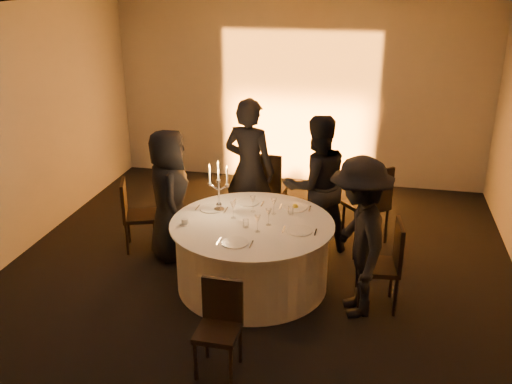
% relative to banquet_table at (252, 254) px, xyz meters
% --- Properties ---
extents(floor, '(7.00, 7.00, 0.00)m').
position_rel_banquet_table_xyz_m(floor, '(0.00, 0.00, -0.38)').
color(floor, black).
rests_on(floor, ground).
extents(ceiling, '(7.00, 7.00, 0.00)m').
position_rel_banquet_table_xyz_m(ceiling, '(0.00, 0.00, 2.62)').
color(ceiling, silver).
rests_on(ceiling, wall_back).
extents(wall_back, '(7.00, 0.00, 7.00)m').
position_rel_banquet_table_xyz_m(wall_back, '(0.00, 3.50, 1.12)').
color(wall_back, beige).
rests_on(wall_back, floor).
extents(wall_front, '(7.00, 0.00, 7.00)m').
position_rel_banquet_table_xyz_m(wall_front, '(0.00, -3.50, 1.12)').
color(wall_front, beige).
rests_on(wall_front, floor).
extents(uplighter_fixture, '(0.25, 0.12, 0.10)m').
position_rel_banquet_table_xyz_m(uplighter_fixture, '(0.00, 3.20, -0.33)').
color(uplighter_fixture, black).
rests_on(uplighter_fixture, floor).
extents(banquet_table, '(1.80, 1.80, 0.77)m').
position_rel_banquet_table_xyz_m(banquet_table, '(0.00, 0.00, 0.00)').
color(banquet_table, black).
rests_on(banquet_table, floor).
extents(chair_left, '(0.52, 0.52, 0.92)m').
position_rel_banquet_table_xyz_m(chair_left, '(-1.65, 0.56, 0.13)').
color(chair_left, black).
rests_on(chair_left, floor).
extents(chair_back_left, '(0.51, 0.51, 1.07)m').
position_rel_banquet_table_xyz_m(chair_back_left, '(-0.15, 1.59, 0.22)').
color(chair_back_left, black).
rests_on(chair_back_left, floor).
extents(chair_back_right, '(0.65, 0.65, 1.05)m').
position_rel_banquet_table_xyz_m(chair_back_right, '(1.25, 1.33, 0.21)').
color(chair_back_right, black).
rests_on(chair_back_right, floor).
extents(chair_right, '(0.47, 0.47, 0.97)m').
position_rel_banquet_table_xyz_m(chair_right, '(1.45, -0.14, 0.16)').
color(chair_right, black).
rests_on(chair_right, floor).
extents(chair_front, '(0.38, 0.38, 0.85)m').
position_rel_banquet_table_xyz_m(chair_front, '(0.03, -1.45, 0.09)').
color(chair_front, black).
rests_on(chair_front, floor).
extents(guest_left, '(0.78, 0.93, 1.62)m').
position_rel_banquet_table_xyz_m(guest_left, '(-1.13, 0.48, 0.43)').
color(guest_left, black).
rests_on(guest_left, floor).
extents(guest_back_left, '(0.77, 0.60, 1.88)m').
position_rel_banquet_table_xyz_m(guest_back_left, '(-0.30, 1.21, 0.55)').
color(guest_back_left, black).
rests_on(guest_back_left, floor).
extents(guest_back_right, '(1.07, 1.00, 1.76)m').
position_rel_banquet_table_xyz_m(guest_back_right, '(0.58, 1.00, 0.49)').
color(guest_back_right, black).
rests_on(guest_back_right, floor).
extents(guest_right, '(0.88, 1.21, 1.69)m').
position_rel_banquet_table_xyz_m(guest_right, '(1.16, -0.30, 0.46)').
color(guest_right, black).
rests_on(guest_right, floor).
extents(plate_left, '(0.36, 0.27, 0.01)m').
position_rel_banquet_table_xyz_m(plate_left, '(-0.53, 0.26, 0.39)').
color(plate_left, white).
rests_on(plate_left, banquet_table).
extents(plate_back_left, '(0.36, 0.25, 0.01)m').
position_rel_banquet_table_xyz_m(plate_back_left, '(-0.16, 0.52, 0.39)').
color(plate_back_left, white).
rests_on(plate_back_left, banquet_table).
extents(plate_back_right, '(0.35, 0.28, 0.08)m').
position_rel_banquet_table_xyz_m(plate_back_right, '(0.40, 0.49, 0.40)').
color(plate_back_right, white).
rests_on(plate_back_right, banquet_table).
extents(plate_right, '(0.36, 0.28, 0.01)m').
position_rel_banquet_table_xyz_m(plate_right, '(0.54, -0.11, 0.39)').
color(plate_right, white).
rests_on(plate_right, banquet_table).
extents(plate_front, '(0.36, 0.28, 0.01)m').
position_rel_banquet_table_xyz_m(plate_front, '(-0.06, -0.53, 0.39)').
color(plate_front, white).
rests_on(plate_front, banquet_table).
extents(coffee_cup, '(0.11, 0.11, 0.07)m').
position_rel_banquet_table_xyz_m(coffee_cup, '(-0.70, -0.20, 0.42)').
color(coffee_cup, white).
rests_on(coffee_cup, banquet_table).
extents(candelabra, '(0.25, 0.12, 0.60)m').
position_rel_banquet_table_xyz_m(candelabra, '(-0.44, 0.25, 0.59)').
color(candelabra, silver).
rests_on(candelabra, banquet_table).
extents(wine_glass_a, '(0.07, 0.07, 0.19)m').
position_rel_banquet_table_xyz_m(wine_glass_a, '(0.19, 0.27, 0.52)').
color(wine_glass_a, white).
rests_on(wine_glass_a, banquet_table).
extents(wine_glass_b, '(0.07, 0.07, 0.19)m').
position_rel_banquet_table_xyz_m(wine_glass_b, '(0.11, -0.21, 0.52)').
color(wine_glass_b, white).
rests_on(wine_glass_b, banquet_table).
extents(wine_glass_c, '(0.07, 0.07, 0.19)m').
position_rel_banquet_table_xyz_m(wine_glass_c, '(-0.23, 0.07, 0.52)').
color(wine_glass_c, white).
rests_on(wine_glass_c, banquet_table).
extents(wine_glass_d, '(0.07, 0.07, 0.19)m').
position_rel_banquet_table_xyz_m(wine_glass_d, '(-0.05, 0.29, 0.52)').
color(wine_glass_d, white).
rests_on(wine_glass_d, banquet_table).
extents(wine_glass_e, '(0.07, 0.07, 0.19)m').
position_rel_banquet_table_xyz_m(wine_glass_e, '(0.19, -0.03, 0.52)').
color(wine_glass_e, white).
rests_on(wine_glass_e, banquet_table).
extents(tumbler_a, '(0.07, 0.07, 0.09)m').
position_rel_banquet_table_xyz_m(tumbler_a, '(0.38, 0.31, 0.43)').
color(tumbler_a, white).
rests_on(tumbler_a, banquet_table).
extents(tumbler_b, '(0.07, 0.07, 0.09)m').
position_rel_banquet_table_xyz_m(tumbler_b, '(-0.04, -0.13, 0.43)').
color(tumbler_b, white).
rests_on(tumbler_b, banquet_table).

